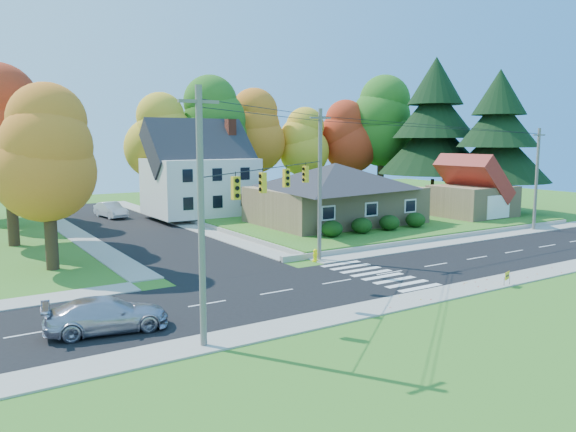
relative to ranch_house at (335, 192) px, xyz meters
name	(u,v)px	position (x,y,z in m)	size (l,w,h in m)	color
ground	(390,273)	(-8.00, -16.00, -3.27)	(120.00, 120.00, 0.00)	#3D7923
road_main	(390,273)	(-8.00, -16.00, -3.26)	(90.00, 8.00, 0.02)	black
road_cross	(129,227)	(-16.00, 10.00, -3.25)	(8.00, 44.00, 0.02)	black
sidewalk_north	(339,258)	(-8.00, -11.00, -3.23)	(90.00, 2.00, 0.08)	#9C9A90
sidewalk_south	(454,291)	(-8.00, -21.00, -3.23)	(90.00, 2.00, 0.08)	#9C9A90
lawn	(344,215)	(5.00, 5.00, -3.02)	(30.00, 30.00, 0.50)	#3D7923
ranch_house	(335,192)	(0.00, 0.00, 0.00)	(14.60, 10.60, 5.40)	tan
colonial_house	(200,174)	(-7.96, 12.00, 1.32)	(10.40, 8.40, 9.60)	silver
garage	(473,192)	(14.00, -4.01, -0.42)	(7.30, 6.30, 4.60)	tan
hedge_row	(376,224)	(-0.50, -6.20, -2.13)	(10.70, 1.70, 1.27)	#163A10
traffic_infrastructure	(375,187)	(-8.15, -14.65, 1.88)	(38.10, 10.66, 10.00)	#666059
tree_lot_0	(159,137)	(-10.00, 18.00, 5.04)	(6.72, 6.72, 12.51)	#3F2A19
tree_lot_1	(214,125)	(-4.00, 17.00, 6.35)	(7.84, 7.84, 14.60)	#3F2A19
tree_lot_2	(257,131)	(2.00, 18.00, 5.70)	(7.28, 7.28, 13.56)	#3F2A19
tree_lot_3	(303,142)	(8.00, 17.00, 4.39)	(6.16, 6.16, 11.47)	#3F2A19
tree_lot_4	(347,137)	(14.00, 16.00, 5.04)	(6.72, 6.72, 12.51)	#3F2A19
tree_lot_5	(382,122)	(18.00, 14.00, 7.00)	(8.40, 8.40, 15.64)	#3F2A19
conifer_east_a	(434,128)	(19.00, 6.00, 6.12)	(12.80, 12.80, 16.96)	#3F2A19
conifer_east_b	(498,137)	(20.00, -2.00, 5.01)	(11.20, 11.20, 14.84)	#3F2A19
tree_west_0	(46,154)	(-25.00, -4.00, 3.89)	(6.16, 6.16, 11.47)	#3F2A19
tree_west_1	(7,133)	(-26.00, 6.00, 5.20)	(7.28, 7.28, 13.56)	#3F2A19
tree_west_2	(7,142)	(-25.00, 16.00, 4.54)	(6.72, 6.72, 12.51)	#3F2A19
silver_sedan	(107,314)	(-25.20, -17.42, -2.52)	(2.05, 5.03, 1.46)	#ABA9BC
white_car	(111,210)	(-15.61, 17.47, -2.45)	(1.68, 4.82, 1.59)	#B9BAC8
fire_hydrant	(315,256)	(-9.95, -10.98, -2.86)	(0.49, 0.38, 0.86)	yellow
yard_sign	(507,276)	(-4.69, -21.78, -2.69)	(0.63, 0.23, 0.81)	black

